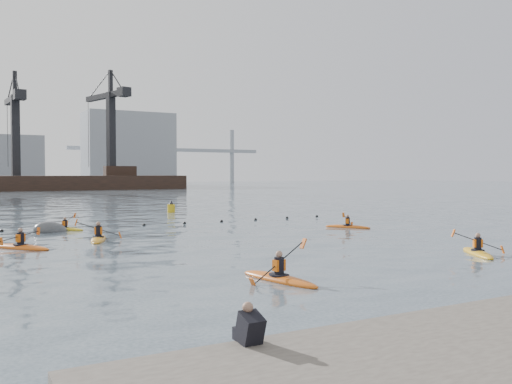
# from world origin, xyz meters

# --- Properties ---
(ground) EXTENTS (400.00, 400.00, 0.00)m
(ground) POSITION_xyz_m (0.00, 0.00, 0.00)
(ground) COLOR #34444C
(ground) RESTS_ON ground
(float_line) EXTENTS (33.24, 0.73, 0.24)m
(float_line) POSITION_xyz_m (-0.50, 22.53, 0.03)
(float_line) COLOR black
(float_line) RESTS_ON ground
(barge_pier) EXTENTS (72.00, 19.30, 29.50)m
(barge_pier) POSITION_xyz_m (-0.22, 110.00, 1.89)
(barge_pier) COLOR black
(barge_pier) RESTS_ON ground
(skyline) EXTENTS (141.00, 28.00, 22.00)m
(skyline) POSITION_xyz_m (2.23, 150.27, 9.25)
(skyline) COLOR gray
(skyline) RESTS_ON ground
(kayaker_0) EXTENTS (2.54, 3.72, 1.50)m
(kayaker_0) POSITION_xyz_m (-0.71, 1.13, 0.11)
(kayaker_0) COLOR #C35312
(kayaker_0) RESTS_ON ground
(kayaker_1) EXTENTS (2.40, 3.28, 1.27)m
(kayaker_1) POSITION_xyz_m (10.27, 1.99, 0.11)
(kayaker_1) COLOR #C58C17
(kayaker_1) RESTS_ON ground
(kayaker_2) EXTENTS (2.77, 3.25, 1.14)m
(kayaker_2) POSITION_xyz_m (-7.68, 13.89, 0.11)
(kayaker_2) COLOR #D85A14
(kayaker_2) RESTS_ON ground
(kayaker_3) EXTENTS (2.42, 3.67, 1.32)m
(kayaker_3) POSITION_xyz_m (-3.64, 15.39, 0.11)
(kayaker_3) COLOR orange
(kayaker_3) RESTS_ON ground
(kayaker_4) EXTENTS (2.33, 2.89, 1.21)m
(kayaker_4) POSITION_xyz_m (12.59, 14.31, 0.10)
(kayaker_4) COLOR #C75512
(kayaker_4) RESTS_ON ground
(kayaker_5) EXTENTS (2.30, 2.64, 1.13)m
(kayaker_5) POSITION_xyz_m (-4.34, 21.91, 0.09)
(kayaker_5) COLOR gold
(kayaker_5) RESTS_ON ground
(mooring_buoy) EXTENTS (3.05, 2.68, 1.73)m
(mooring_buoy) POSITION_xyz_m (-5.27, 21.26, 0.00)
(mooring_buoy) COLOR #383B3D
(mooring_buoy) RESTS_ON ground
(nav_buoy) EXTENTS (0.70, 0.70, 1.28)m
(nav_buoy) POSITION_xyz_m (6.97, 33.40, 0.39)
(nav_buoy) COLOR gold
(nav_buoy) RESTS_ON ground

